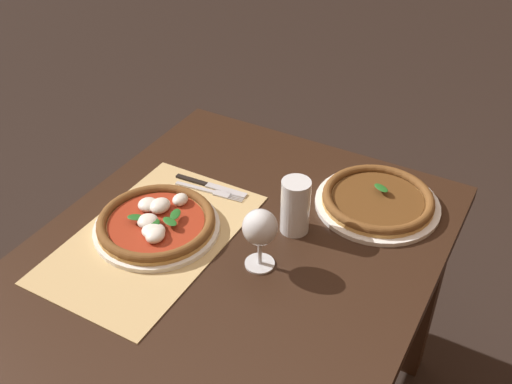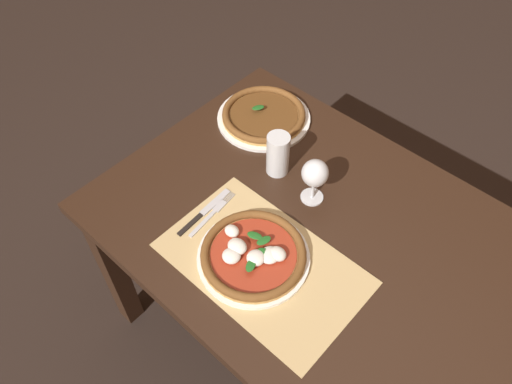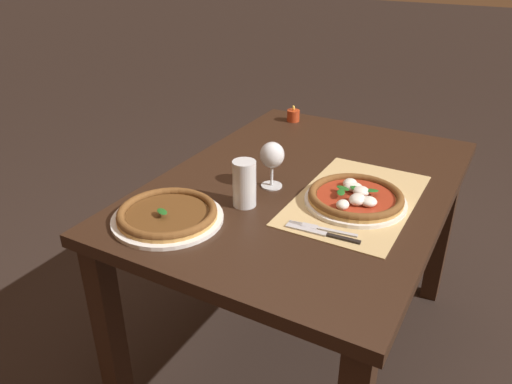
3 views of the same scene
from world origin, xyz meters
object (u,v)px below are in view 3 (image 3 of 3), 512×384
object	(u,v)px
wine_glass	(272,157)
knife	(322,233)
pizza_far	(167,215)
fork	(322,229)
pizza_near	(356,197)
pint_glass	(244,184)
votive_candle	(293,116)

from	to	relation	value
wine_glass	knife	bearing A→B (deg)	-127.30
pizza_far	fork	bearing A→B (deg)	-68.17
pizza_near	fork	bearing A→B (deg)	170.89
wine_glass	knife	distance (m)	0.34
pizza_near	wine_glass	world-z (taller)	wine_glass
pizza_far	knife	bearing A→B (deg)	-71.38
pint_glass	fork	world-z (taller)	pint_glass
fork	pizza_near	bearing A→B (deg)	-9.11
pizza_near	votive_candle	distance (m)	0.79
pint_glass	votive_candle	bearing A→B (deg)	14.64
pizza_near	pizza_far	xyz separation A→B (m)	(-0.36, 0.44, -0.00)
pint_glass	votive_candle	world-z (taller)	pint_glass
pizza_near	pint_glass	xyz separation A→B (m)	(-0.17, 0.30, 0.05)
knife	fork	bearing A→B (deg)	26.15
pint_glass	fork	size ratio (longest dim) A/B	0.72
fork	wine_glass	bearing A→B (deg)	54.80
pizza_far	wine_glass	size ratio (longest dim) A/B	2.10
wine_glass	votive_candle	distance (m)	0.67
wine_glass	pizza_near	bearing A→B (deg)	-86.66
pizza_far	knife	distance (m)	0.45
pizza_far	votive_candle	size ratio (longest dim) A/B	4.51
votive_candle	fork	bearing A→B (deg)	-149.73
pizza_near	votive_candle	size ratio (longest dim) A/B	4.34
pizza_near	votive_candle	bearing A→B (deg)	39.35
pizza_near	pint_glass	distance (m)	0.34
wine_glass	votive_candle	bearing A→B (deg)	19.16
pizza_near	pint_glass	world-z (taller)	pint_glass
pizza_far	wine_glass	world-z (taller)	wine_glass
wine_glass	pint_glass	size ratio (longest dim) A/B	1.07
wine_glass	pizza_far	bearing A→B (deg)	154.68
pizza_near	knife	bearing A→B (deg)	174.72
pizza_far	knife	xyz separation A→B (m)	(0.14, -0.42, -0.01)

